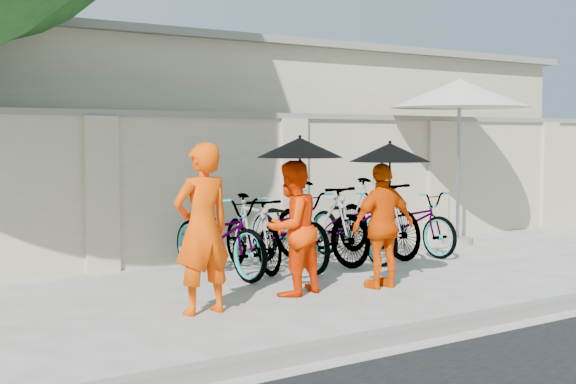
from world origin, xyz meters
TOP-DOWN VIEW (x-y plane):
  - ground at (0.00, 0.00)m, footprint 80.00×80.00m
  - kerb at (0.00, -1.70)m, footprint 40.00×0.16m
  - compound_wall at (1.00, 3.20)m, footprint 20.00×0.30m
  - building_behind at (2.00, 7.00)m, footprint 14.00×6.00m
  - monk_left at (-1.10, 0.21)m, footprint 0.63×0.43m
  - monk_center at (0.16, 0.47)m, footprint 0.84×0.73m
  - parasol_center at (0.21, 0.39)m, footprint 0.95×0.95m
  - monk_right at (1.25, 0.20)m, footprint 0.86×0.39m
  - parasol_right at (1.27, 0.12)m, footprint 0.92×0.92m
  - patio_umbrella at (4.77, 2.35)m, footprint 2.86×2.86m
  - bike_0 at (0.11, 1.96)m, footprint 0.83×1.97m
  - bike_1 at (0.65, 2.05)m, footprint 0.67×1.70m
  - bike_2 at (1.18, 1.99)m, footprint 0.84×2.02m
  - bike_3 at (1.72, 2.02)m, footprint 0.74×1.92m
  - bike_4 at (2.26, 1.97)m, footprint 0.73×1.95m
  - bike_5 at (2.80, 2.07)m, footprint 0.60×1.90m
  - bike_6 at (3.33, 1.97)m, footprint 0.77×1.85m

SIDE VIEW (x-z plane):
  - ground at x=0.00m, z-range 0.00..0.00m
  - kerb at x=0.00m, z-range 0.00..0.12m
  - bike_6 at x=3.33m, z-range 0.00..0.95m
  - bike_1 at x=0.65m, z-range 0.00..0.99m
  - bike_0 at x=0.11m, z-range 0.00..1.01m
  - bike_4 at x=2.26m, z-range 0.00..1.02m
  - bike_2 at x=1.18m, z-range 0.00..1.04m
  - bike_3 at x=1.72m, z-range 0.00..1.12m
  - bike_5 at x=2.80m, z-range 0.00..1.13m
  - monk_right at x=1.25m, z-range 0.00..1.44m
  - monk_center at x=0.16m, z-range 0.00..1.48m
  - monk_left at x=-1.10m, z-range 0.00..1.68m
  - compound_wall at x=1.00m, z-range 0.00..2.00m
  - parasol_right at x=1.27m, z-range 1.13..1.98m
  - building_behind at x=2.00m, z-range 0.00..3.20m
  - parasol_center at x=0.21m, z-range 1.17..2.06m
  - patio_umbrella at x=4.77m, z-range 1.07..3.72m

